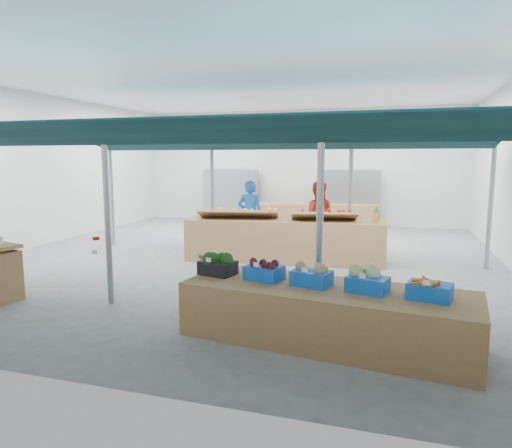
# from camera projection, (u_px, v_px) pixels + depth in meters

# --- Properties ---
(floor) EXTENTS (13.00, 13.00, 0.00)m
(floor) POSITION_uv_depth(u_px,v_px,m) (243.00, 258.00, 11.19)
(floor) COLOR #5E5E60
(floor) RESTS_ON ground
(hall) EXTENTS (13.00, 13.00, 13.00)m
(hall) POSITION_uv_depth(u_px,v_px,m) (260.00, 150.00, 12.17)
(hall) COLOR silver
(hall) RESTS_ON ground
(pole_grid) EXTENTS (10.00, 4.60, 3.00)m
(pole_grid) POSITION_uv_depth(u_px,v_px,m) (250.00, 189.00, 9.06)
(pole_grid) COLOR gray
(pole_grid) RESTS_ON floor
(awnings) EXTENTS (9.50, 7.08, 0.30)m
(awnings) POSITION_uv_depth(u_px,v_px,m) (250.00, 140.00, 8.92)
(awnings) COLOR black
(awnings) RESTS_ON pole_grid
(back_shelving_left) EXTENTS (2.00, 0.50, 2.00)m
(back_shelving_left) POSITION_uv_depth(u_px,v_px,m) (231.00, 196.00, 17.45)
(back_shelving_left) COLOR #B23F33
(back_shelving_left) RESTS_ON floor
(back_shelving_right) EXTENTS (2.00, 0.50, 2.00)m
(back_shelving_right) POSITION_uv_depth(u_px,v_px,m) (350.00, 199.00, 16.15)
(back_shelving_right) COLOR #B23F33
(back_shelving_right) RESTS_ON floor
(veg_counter) EXTENTS (3.93, 1.74, 0.74)m
(veg_counter) POSITION_uv_depth(u_px,v_px,m) (326.00, 314.00, 6.05)
(veg_counter) COLOR brown
(veg_counter) RESTS_ON floor
(fruit_counter) EXTENTS (4.71, 1.58, 0.99)m
(fruit_counter) POSITION_uv_depth(u_px,v_px,m) (284.00, 240.00, 10.84)
(fruit_counter) COLOR brown
(fruit_counter) RESTS_ON floor
(far_counter) EXTENTS (4.76, 1.93, 0.84)m
(far_counter) POSITION_uv_depth(u_px,v_px,m) (309.00, 215.00, 16.14)
(far_counter) COLOR brown
(far_counter) RESTS_ON floor
(crate_stack) EXTENTS (0.57, 0.43, 0.65)m
(crate_stack) POSITION_uv_depth(u_px,v_px,m) (314.00, 297.00, 6.93)
(crate_stack) COLOR blue
(crate_stack) RESTS_ON floor
(vendor_left) EXTENTS (0.72, 0.51, 1.85)m
(vendor_left) POSITION_uv_depth(u_px,v_px,m) (250.00, 215.00, 12.17)
(vendor_left) COLOR blue
(vendor_left) RESTS_ON floor
(vendor_right) EXTENTS (0.97, 0.79, 1.85)m
(vendor_right) POSITION_uv_depth(u_px,v_px,m) (317.00, 217.00, 11.65)
(vendor_right) COLOR #B22C15
(vendor_right) RESTS_ON floor
(crate_broccoli) EXTENTS (0.57, 0.46, 0.35)m
(crate_broccoli) POSITION_uv_depth(u_px,v_px,m) (218.00, 264.00, 6.64)
(crate_broccoli) COLOR black
(crate_broccoli) RESTS_ON veg_counter
(crate_beets) EXTENTS (0.57, 0.46, 0.29)m
(crate_beets) POSITION_uv_depth(u_px,v_px,m) (264.00, 271.00, 6.35)
(crate_beets) COLOR blue
(crate_beets) RESTS_ON veg_counter
(crate_celeriac) EXTENTS (0.57, 0.46, 0.31)m
(crate_celeriac) POSITION_uv_depth(u_px,v_px,m) (312.00, 275.00, 6.06)
(crate_celeriac) COLOR blue
(crate_celeriac) RESTS_ON veg_counter
(crate_cabbage) EXTENTS (0.57, 0.46, 0.35)m
(crate_cabbage) POSITION_uv_depth(u_px,v_px,m) (368.00, 280.00, 5.76)
(crate_cabbage) COLOR blue
(crate_cabbage) RESTS_ON veg_counter
(crate_carrots) EXTENTS (0.57, 0.46, 0.29)m
(crate_carrots) POSITION_uv_depth(u_px,v_px,m) (430.00, 290.00, 5.47)
(crate_carrots) COLOR blue
(crate_carrots) RESTS_ON veg_counter
(sparrow) EXTENTS (0.12, 0.09, 0.11)m
(sparrow) POSITION_uv_depth(u_px,v_px,m) (203.00, 259.00, 6.58)
(sparrow) COLOR brown
(sparrow) RESTS_ON crate_broccoli
(pole_ribbon) EXTENTS (0.12, 0.12, 0.28)m
(pole_ribbon) POSITION_uv_depth(u_px,v_px,m) (96.00, 240.00, 7.59)
(pole_ribbon) COLOR #B5160C
(pole_ribbon) RESTS_ON pole_grid
(apple_heap_yellow) EXTENTS (2.00, 1.08, 0.27)m
(apple_heap_yellow) POSITION_uv_depth(u_px,v_px,m) (238.00, 212.00, 10.85)
(apple_heap_yellow) COLOR #997247
(apple_heap_yellow) RESTS_ON fruit_counter
(apple_heap_red) EXTENTS (1.61, 1.00, 0.27)m
(apple_heap_red) POSITION_uv_depth(u_px,v_px,m) (324.00, 214.00, 10.46)
(apple_heap_red) COLOR #997247
(apple_heap_red) RESTS_ON fruit_counter
(pineapple) EXTENTS (0.14, 0.14, 0.39)m
(pineapple) POSITION_uv_depth(u_px,v_px,m) (376.00, 214.00, 10.25)
(pineapple) COLOR #8C6019
(pineapple) RESTS_ON fruit_counter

